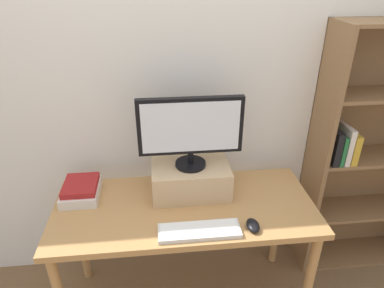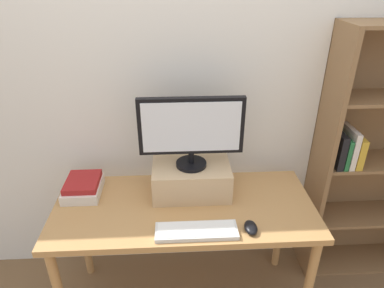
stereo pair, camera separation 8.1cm
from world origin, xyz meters
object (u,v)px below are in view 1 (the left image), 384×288
at_px(riser_box, 191,179).
at_px(book_stack, 81,190).
at_px(computer_monitor, 190,129).
at_px(computer_mouse, 253,225).
at_px(bookshelf_unit, 373,153).
at_px(desk, 185,218).
at_px(keyboard, 199,231).

relative_size(riser_box, book_stack, 1.76).
height_order(riser_box, computer_monitor, computer_monitor).
bearing_deg(riser_box, computer_mouse, -51.41).
distance_m(bookshelf_unit, computer_mouse, 1.06).
xyz_separation_m(desk, keyboard, (0.05, -0.22, 0.10)).
xyz_separation_m(bookshelf_unit, keyboard, (-1.19, -0.51, -0.08)).
bearing_deg(bookshelf_unit, riser_box, -172.16).
bearing_deg(book_stack, keyboard, -30.34).
bearing_deg(computer_monitor, keyboard, -88.87).
bearing_deg(keyboard, book_stack, 149.66).
bearing_deg(desk, riser_box, 70.00).
distance_m(desk, computer_monitor, 0.50).
height_order(keyboard, book_stack, book_stack).
distance_m(computer_monitor, book_stack, 0.71).
xyz_separation_m(keyboard, computer_mouse, (0.27, 0.00, 0.01)).
relative_size(computer_monitor, keyboard, 1.38).
bearing_deg(desk, keyboard, -76.71).
bearing_deg(computer_mouse, book_stack, 157.91).
bearing_deg(computer_mouse, desk, 145.66).
distance_m(bookshelf_unit, keyboard, 1.30).
relative_size(bookshelf_unit, book_stack, 6.78).
xyz_separation_m(computer_mouse, book_stack, (-0.89, 0.36, 0.02)).
xyz_separation_m(desk, computer_mouse, (0.32, -0.22, 0.11)).
bearing_deg(computer_monitor, riser_box, 90.00).
xyz_separation_m(riser_box, keyboard, (0.01, -0.35, -0.08)).
bearing_deg(keyboard, computer_monitor, 91.13).
distance_m(riser_box, computer_monitor, 0.31).
relative_size(desk, riser_box, 3.28).
bearing_deg(keyboard, bookshelf_unit, 23.33).
xyz_separation_m(riser_box, book_stack, (-0.62, 0.02, -0.05)).
bearing_deg(bookshelf_unit, computer_monitor, -172.09).
bearing_deg(book_stack, desk, -14.04).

